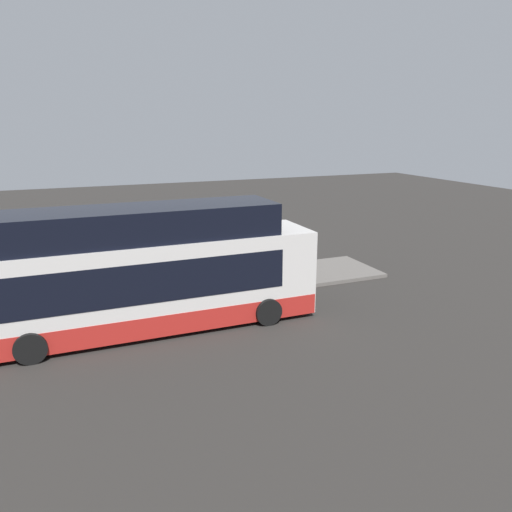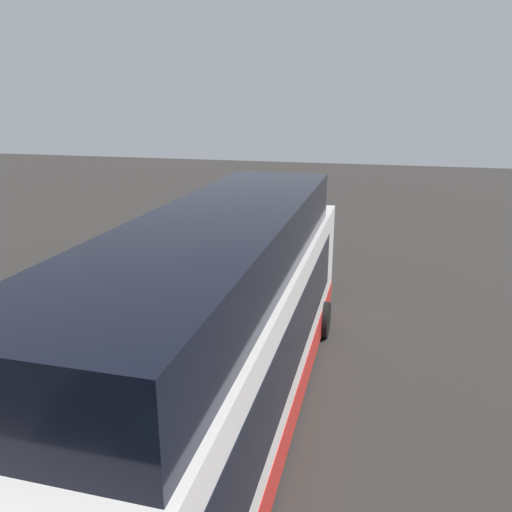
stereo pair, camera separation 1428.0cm
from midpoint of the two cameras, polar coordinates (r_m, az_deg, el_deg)
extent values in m
plane|color=#2B2826|center=(12.59, 10.26, -14.90)|extent=(80.00, 80.00, 0.00)
cube|color=#605B56|center=(15.08, 3.57, -9.06)|extent=(20.00, 3.32, 0.15)
cube|color=silver|center=(11.44, 6.80, -8.90)|extent=(11.36, 2.49, 2.89)
cube|color=#B2231E|center=(11.93, 6.63, -13.72)|extent=(11.30, 2.51, 0.70)
cube|color=black|center=(11.18, 5.57, -7.53)|extent=(9.31, 2.52, 1.27)
cube|color=black|center=(14.79, 26.57, -3.09)|extent=(0.06, 2.19, 1.85)
sphere|color=#F9E58C|center=(15.69, 24.15, -7.32)|extent=(0.24, 0.24, 0.24)
sphere|color=#F9E58C|center=(14.88, 27.96, -9.01)|extent=(0.24, 0.24, 0.24)
cylinder|color=black|center=(14.90, 17.51, -8.46)|extent=(0.93, 0.30, 0.93)
cylinder|color=black|center=(13.30, 24.46, -12.13)|extent=(0.93, 0.30, 0.93)
cylinder|color=black|center=(11.96, -11.91, -14.17)|extent=(0.93, 0.30, 0.93)
cylinder|color=black|center=(9.88, -9.00, -20.91)|extent=(0.93, 0.30, 0.93)
cube|color=black|center=(10.59, 4.97, 0.44)|extent=(9.66, 2.29, 1.04)
cylinder|color=#2D2D33|center=(17.40, 15.10, -4.54)|extent=(0.31, 0.31, 0.79)
cylinder|color=silver|center=(17.17, 15.27, -2.21)|extent=(0.44, 0.44, 0.69)
sphere|color=beige|center=(17.04, 15.38, -0.69)|extent=(0.26, 0.26, 0.26)
cube|color=maroon|center=(17.50, 15.08, -2.88)|extent=(0.31, 0.26, 0.24)
cylinder|color=#4C476B|center=(16.46, 18.83, -6.06)|extent=(0.38, 0.38, 0.75)
cylinder|color=#CC6B8C|center=(16.23, 19.04, -3.76)|extent=(0.55, 0.55, 0.65)
sphere|color=beige|center=(16.10, 19.18, -2.25)|extent=(0.24, 0.24, 0.24)
cube|color=#334C7F|center=(16.19, 19.93, -4.92)|extent=(0.31, 0.23, 0.24)
cylinder|color=silver|center=(15.95, 7.78, -6.07)|extent=(0.31, 0.31, 0.73)
cylinder|color=#334C8C|center=(15.71, 7.87, -3.74)|extent=(0.44, 0.44, 0.64)
sphere|color=brown|center=(15.58, 7.93, -2.21)|extent=(0.24, 0.24, 0.24)
cube|color=beige|center=(15.56, 8.44, -5.01)|extent=(0.28, 0.15, 0.24)
cube|color=beige|center=(16.69, 8.58, -5.25)|extent=(0.37, 0.26, 0.67)
cylinder|color=black|center=(16.53, 8.64, -3.77)|extent=(0.02, 0.02, 0.24)
cylinder|color=#4C4C51|center=(13.84, -1.72, -5.23)|extent=(0.10, 0.10, 2.56)
cube|color=silver|center=(13.53, -1.75, -1.28)|extent=(0.04, 0.82, 0.48)
cylinder|color=#3F3F44|center=(14.83, 10.15, -8.03)|extent=(0.44, 0.44, 0.65)
camera|label=1|loc=(7.14, 135.38, -7.30)|focal=35.00mm
camera|label=2|loc=(7.14, -44.62, 7.30)|focal=35.00mm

